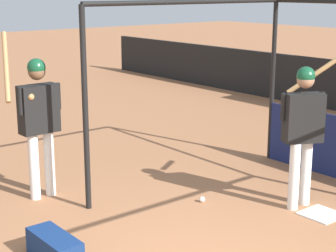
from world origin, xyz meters
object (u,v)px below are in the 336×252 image
player_waiting (38,114)px  player_batter (303,124)px  equipment_bag (55,248)px  baseball (202,199)px

player_waiting → player_batter: bearing=133.7°
equipment_bag → baseball: (-0.24, 2.21, -0.10)m
player_batter → equipment_bag: bearing=-163.7°
player_batter → player_waiting: size_ratio=0.88×
player_batter → baseball: 1.58m
player_waiting → baseball: (1.45, 1.48, -1.07)m
player_waiting → baseball: player_waiting is taller
equipment_bag → baseball: equipment_bag is taller
player_waiting → baseball: bearing=134.1°
player_batter → equipment_bag: 3.25m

